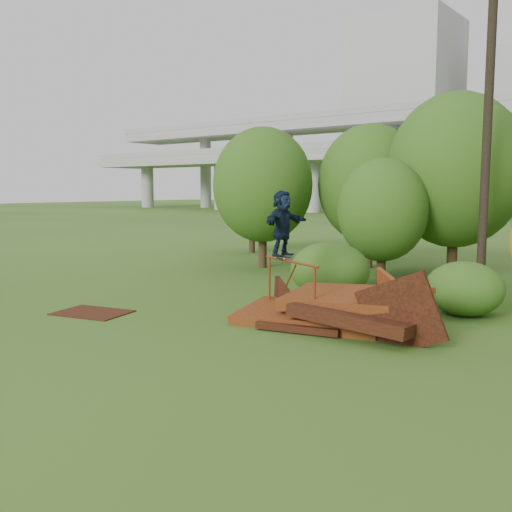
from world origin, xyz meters
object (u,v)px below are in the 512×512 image
Objects in this scene: flat_plate at (92,313)px; skater at (282,223)px; utility_pole at (488,118)px; scrap_pile at (336,311)px.

skater is at bearing 33.67° from flat_plate.
scrap_pile is at bearing -102.28° from utility_pole.
scrap_pile is 8.67m from utility_pole.
flat_plate is at bearing -128.39° from utility_pole.
skater is 0.16× the size of utility_pole.
scrap_pile is 2.94× the size of flat_plate.
scrap_pile is 3.31× the size of skater.
utility_pole reaches higher than scrap_pile.
scrap_pile is 0.52× the size of utility_pole.
utility_pole reaches higher than flat_plate.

